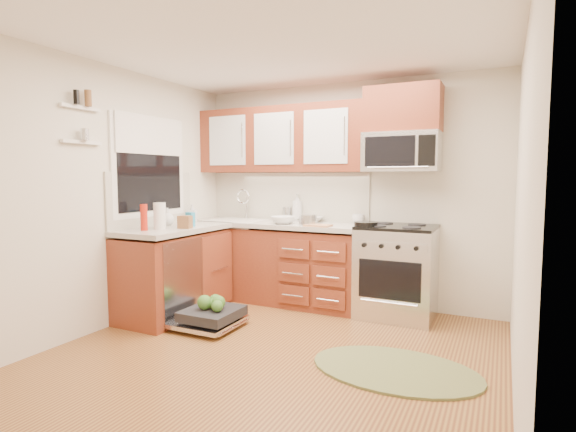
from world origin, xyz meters
The scene contains 38 objects.
floor centered at (0.00, 0.00, 0.00)m, with size 3.50×3.50×0.00m, color brown.
ceiling centered at (0.00, 0.00, 2.50)m, with size 3.50×3.50×0.00m, color white.
wall_back centered at (0.00, 1.75, 1.25)m, with size 3.50×0.04×2.50m, color beige.
wall_front centered at (0.00, -1.75, 1.25)m, with size 3.50×0.04×2.50m, color beige.
wall_left centered at (-1.75, 0.00, 1.25)m, with size 0.04×3.50×2.50m, color beige.
wall_right centered at (1.75, 0.00, 1.25)m, with size 0.04×3.50×2.50m, color beige.
base_cabinet_back centered at (-0.73, 1.45, 0.42)m, with size 2.05×0.60×0.85m, color maroon.
base_cabinet_left centered at (-1.45, 0.52, 0.42)m, with size 0.60×1.25×0.85m, color maroon.
countertop_back centered at (-0.72, 1.44, 0.90)m, with size 2.07×0.64×0.05m, color beige.
countertop_left centered at (-1.44, 0.53, 0.90)m, with size 0.64×1.27×0.05m, color beige.
backsplash_back centered at (-0.73, 1.74, 1.21)m, with size 2.05×0.02×0.57m, color beige.
backsplash_left centered at (-1.74, 0.52, 1.21)m, with size 0.02×1.25×0.57m, color beige.
upper_cabinets centered at (-0.73, 1.57, 1.88)m, with size 2.05×0.35×0.75m, color maroon, non-canonical shape.
cabinet_over_mw centered at (0.68, 1.57, 2.13)m, with size 0.76×0.35×0.47m, color maroon.
range centered at (0.68, 1.43, 0.47)m, with size 0.76×0.64×0.95m, color silver, non-canonical shape.
microwave centered at (0.68, 1.55, 1.70)m, with size 0.76×0.38×0.40m, color silver, non-canonical shape.
sink centered at (-1.25, 1.42, 0.80)m, with size 0.62×0.50×0.26m, color white, non-canonical shape.
dishwasher centered at (-0.86, 0.30, 0.10)m, with size 0.70×0.60×0.20m, color silver, non-canonical shape.
window centered at (-1.74, 0.50, 1.55)m, with size 0.03×1.05×1.05m, color white, non-canonical shape.
window_blind centered at (-1.71, 0.50, 1.88)m, with size 0.02×0.96×0.40m, color white.
shelf_upper centered at (-1.72, -0.35, 2.05)m, with size 0.04×0.40×0.03m, color white.
shelf_lower centered at (-1.72, -0.35, 1.75)m, with size 0.04×0.40×0.03m, color white.
rug centered at (0.97, 0.11, 0.01)m, with size 1.26×0.82×0.02m, color olive, non-canonical shape.
skillet centered at (0.40, 1.25, 0.97)m, with size 0.24×0.24×0.04m, color black.
stock_pot centered at (-0.24, 1.26, 0.98)m, with size 0.19×0.19×0.12m, color silver.
cutting_board centered at (-0.11, 1.22, 0.93)m, with size 0.27×0.18×0.02m, color tan.
canister centered at (-0.68, 1.65, 1.01)m, with size 0.10×0.10×0.16m, color silver.
paper_towel_roll centered at (-1.45, 0.32, 1.06)m, with size 0.12×0.12×0.26m, color white.
mustard_bottle centered at (-1.48, 0.34, 1.03)m, with size 0.07×0.07×0.21m, color #CA8F16.
red_bottle centered at (-1.49, 0.14, 1.05)m, with size 0.07×0.07×0.26m, color #B31E0E.
wooden_box centered at (-1.25, 0.46, 0.99)m, with size 0.13×0.09×0.13m, color brown.
blue_carton centered at (-1.32, 0.64, 1.00)m, with size 0.09×0.06×0.15m, color teal.
bowl_a centered at (-0.35, 1.60, 0.96)m, with size 0.26×0.26×0.06m, color #999999.
bowl_b centered at (-0.56, 1.28, 0.97)m, with size 0.27×0.27×0.08m, color #999999.
cup centered at (0.20, 1.65, 0.98)m, with size 0.14×0.14×0.11m, color #999999.
soap_bottle_a centered at (-0.56, 1.68, 1.09)m, with size 0.12×0.13×0.32m, color #999999.
soap_bottle_b centered at (-1.62, 1.05, 1.03)m, with size 0.09×0.09×0.21m, color #999999.
soap_bottle_c centered at (-1.62, 0.62, 1.02)m, with size 0.15×0.15×0.19m, color #999999.
Camera 1 is at (1.65, -3.15, 1.45)m, focal length 28.00 mm.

